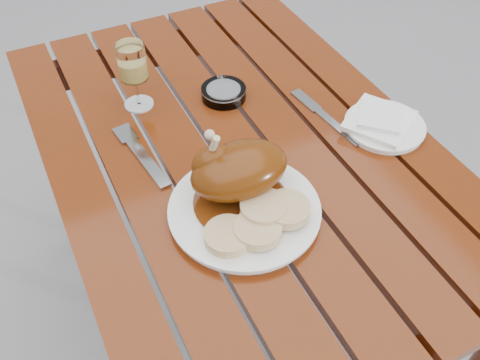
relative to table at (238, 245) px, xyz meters
name	(u,v)px	position (x,y,z in m)	size (l,w,h in m)	color
ground	(238,316)	(0.00, 0.00, -0.38)	(60.00, 60.00, 0.00)	slate
table	(238,245)	(0.00, 0.00, 0.00)	(0.80, 1.20, 0.75)	maroon
dinner_plate	(244,211)	(-0.08, -0.19, 0.38)	(0.29, 0.29, 0.02)	white
roast_duck	(236,170)	(-0.07, -0.14, 0.45)	(0.20, 0.19, 0.14)	#532309
bread_dumplings	(259,220)	(-0.07, -0.24, 0.41)	(0.21, 0.12, 0.03)	tan
wine_glass	(134,76)	(-0.15, 0.22, 0.46)	(0.07, 0.07, 0.16)	#EDD36C
side_plate	(384,126)	(0.32, -0.11, 0.38)	(0.18, 0.18, 0.01)	white
napkin	(379,120)	(0.31, -0.10, 0.40)	(0.14, 0.13, 0.01)	white
ashtray	(224,93)	(0.04, 0.16, 0.39)	(0.11, 0.11, 0.03)	#B2B7BC
fork	(144,158)	(-0.20, 0.04, 0.38)	(0.03, 0.21, 0.01)	gray
knife	(330,121)	(0.22, -0.03, 0.38)	(0.02, 0.20, 0.01)	gray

